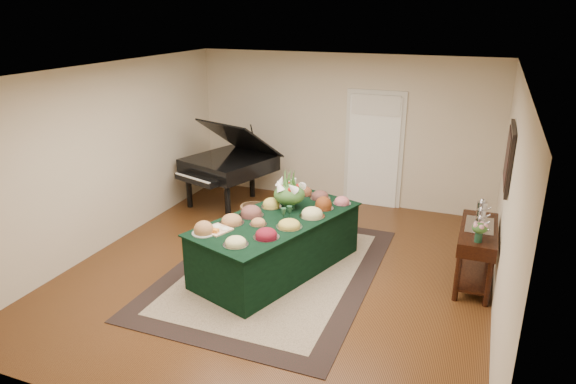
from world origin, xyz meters
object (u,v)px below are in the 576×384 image
at_px(mahogany_sideboard, 477,241).
at_px(buffet_table, 277,244).
at_px(floral_centerpiece, 289,190).
at_px(grand_piano, 229,164).

bearing_deg(mahogany_sideboard, buffet_table, -167.12).
xyz_separation_m(buffet_table, floral_centerpiece, (0.03, 0.39, 0.65)).
height_order(floral_centerpiece, grand_piano, grand_piano).
distance_m(floral_centerpiece, mahogany_sideboard, 2.55).
xyz_separation_m(buffet_table, grand_piano, (-1.76, 1.97, 0.40)).
xyz_separation_m(grand_piano, mahogany_sideboard, (4.30, -1.39, -0.17)).
relative_size(floral_centerpiece, grand_piano, 0.25).
distance_m(buffet_table, mahogany_sideboard, 2.61).
relative_size(grand_piano, mahogany_sideboard, 1.51).
height_order(grand_piano, mahogany_sideboard, grand_piano).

